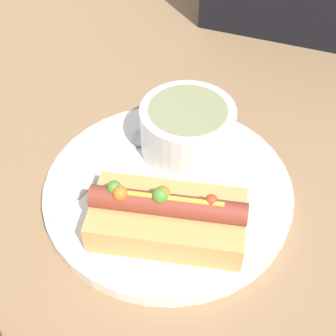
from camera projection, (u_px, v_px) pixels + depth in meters
ground_plane at (168, 194)px, 0.51m from camera, size 4.00×4.00×0.00m
dinner_plate at (168, 190)px, 0.51m from camera, size 0.27×0.27×0.01m
hot_dog at (167, 216)px, 0.45m from camera, size 0.16×0.10×0.06m
soup_bowl at (188, 127)px, 0.52m from camera, size 0.11×0.11×0.06m
spoon at (130, 149)px, 0.53m from camera, size 0.07×0.17×0.01m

